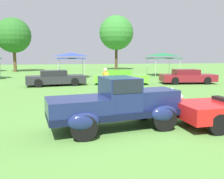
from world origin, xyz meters
name	(u,v)px	position (x,y,z in m)	size (l,w,h in m)	color
ground_plane	(121,127)	(0.00, 0.00, 0.00)	(120.00, 120.00, 0.00)	#568C3D
feature_pickup_truck	(117,103)	(-0.17, -0.16, 0.87)	(4.58, 2.36, 1.70)	black
show_car_charcoal	(56,78)	(-2.74, 11.71, 0.60)	(4.79, 2.32, 1.22)	#28282D
show_car_lime	(121,77)	(2.59, 11.62, 0.60)	(4.66, 2.46, 1.22)	#60C62D
show_car_burgundy	(187,77)	(8.33, 11.01, 0.60)	(4.75, 2.18, 1.22)	maroon
spectator_near_truck	(105,81)	(0.37, 5.73, 0.91)	(0.31, 0.44, 1.69)	#283351
canopy_tent_center_field	(71,55)	(-1.39, 18.18, 2.42)	(2.91, 2.91, 2.71)	#B7B7BC
canopy_tent_right_field	(163,55)	(9.28, 18.67, 2.42)	(3.25, 3.25, 2.71)	#B7B7BC
treeline_mid_left	(13,35)	(-9.48, 29.38, 5.30)	(5.05, 5.05, 7.85)	brown
treeline_center	(116,33)	(6.14, 30.79, 6.07)	(5.56, 5.56, 8.87)	#47331E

